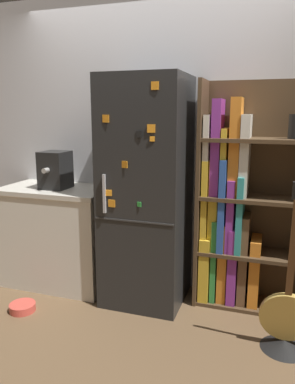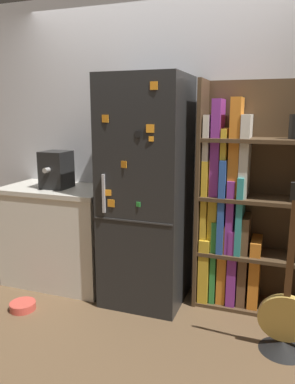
{
  "view_description": "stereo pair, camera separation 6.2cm",
  "coord_description": "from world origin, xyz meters",
  "px_view_note": "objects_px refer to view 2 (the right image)",
  "views": [
    {
      "loc": [
        0.97,
        -2.74,
        1.59
      ],
      "look_at": [
        0.0,
        0.15,
        0.94
      ],
      "focal_mm": 35.0,
      "sensor_mm": 36.0,
      "label": 1
    },
    {
      "loc": [
        1.03,
        -2.72,
        1.59
      ],
      "look_at": [
        0.0,
        0.15,
        0.94
      ],
      "focal_mm": 35.0,
      "sensor_mm": 36.0,
      "label": 2
    }
  ],
  "objects_px": {
    "espresso_machine": "(56,170)",
    "pet_bowl": "(23,305)",
    "bookshelf": "(241,210)",
    "guitar": "(284,328)",
    "refrigerator": "(147,192)"
  },
  "relations": [
    {
      "from": "espresso_machine",
      "to": "pet_bowl",
      "type": "xyz_separation_m",
      "value": [
        -0.02,
        -0.56,
        -1.05
      ]
    },
    {
      "from": "bookshelf",
      "to": "pet_bowl",
      "type": "xyz_separation_m",
      "value": [
        -1.63,
        -0.72,
        -0.77
      ]
    },
    {
      "from": "bookshelf",
      "to": "guitar",
      "type": "relative_size",
      "value": 1.55
    },
    {
      "from": "guitar",
      "to": "refrigerator",
      "type": "bearing_deg",
      "value": 160.14
    },
    {
      "from": "bookshelf",
      "to": "pet_bowl",
      "type": "distance_m",
      "value": 1.95
    },
    {
      "from": "espresso_machine",
      "to": "pet_bowl",
      "type": "distance_m",
      "value": 1.19
    },
    {
      "from": "bookshelf",
      "to": "espresso_machine",
      "type": "xyz_separation_m",
      "value": [
        -1.61,
        -0.16,
        0.28
      ]
    },
    {
      "from": "bookshelf",
      "to": "pet_bowl",
      "type": "bearing_deg",
      "value": -156.2
    },
    {
      "from": "refrigerator",
      "to": "bookshelf",
      "type": "bearing_deg",
      "value": 12.58
    },
    {
      "from": "bookshelf",
      "to": "espresso_machine",
      "type": "bearing_deg",
      "value": -174.16
    },
    {
      "from": "refrigerator",
      "to": "guitar",
      "type": "xyz_separation_m",
      "value": [
        1.13,
        -0.41,
        -0.77
      ]
    },
    {
      "from": "bookshelf",
      "to": "guitar",
      "type": "height_order",
      "value": "bookshelf"
    },
    {
      "from": "refrigerator",
      "to": "guitar",
      "type": "relative_size",
      "value": 1.58
    },
    {
      "from": "bookshelf",
      "to": "refrigerator",
      "type": "bearing_deg",
      "value": -167.42
    },
    {
      "from": "bookshelf",
      "to": "guitar",
      "type": "xyz_separation_m",
      "value": [
        0.38,
        -0.58,
        -0.64
      ]
    }
  ]
}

